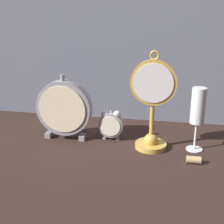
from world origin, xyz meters
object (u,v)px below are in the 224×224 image
(pocket_watch_on_stand, at_px, (152,107))
(champagne_flute, at_px, (198,110))
(wine_cork, at_px, (194,160))
(mantel_clock_silver, at_px, (64,108))
(alarm_clock_twin_bell, at_px, (111,124))

(pocket_watch_on_stand, height_order, champagne_flute, pocket_watch_on_stand)
(pocket_watch_on_stand, height_order, wine_cork, pocket_watch_on_stand)
(pocket_watch_on_stand, bearing_deg, mantel_clock_silver, 176.34)
(alarm_clock_twin_bell, distance_m, wine_cork, 0.31)
(pocket_watch_on_stand, distance_m, champagne_flute, 0.14)
(alarm_clock_twin_bell, distance_m, mantel_clock_silver, 0.17)
(mantel_clock_silver, xyz_separation_m, wine_cork, (0.43, -0.10, -0.10))
(mantel_clock_silver, distance_m, champagne_flute, 0.44)
(pocket_watch_on_stand, xyz_separation_m, mantel_clock_silver, (-0.30, 0.02, -0.03))
(champagne_flute, bearing_deg, alarm_clock_twin_bell, 174.07)
(champagne_flute, distance_m, wine_cork, 0.16)
(wine_cork, bearing_deg, mantel_clock_silver, 166.65)
(alarm_clock_twin_bell, bearing_deg, wine_cork, -24.40)
(mantel_clock_silver, bearing_deg, pocket_watch_on_stand, -3.66)
(champagne_flute, bearing_deg, pocket_watch_on_stand, -175.25)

